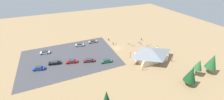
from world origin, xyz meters
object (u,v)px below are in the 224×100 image
object	(u,v)px
bicycle_white_yard_front	(129,44)
car_silver_front_row	(80,45)
bicycle_teal_mid_cluster	(139,42)
car_blue_aisle_side	(39,68)
bicycle_blue_lone_west	(133,46)
bike_pavilion	(151,54)
bicycle_red_trailside	(141,44)
pine_far_east	(191,74)
visitor_at_bikes	(141,39)
pine_east	(199,65)
car_maroon_back_corner	(89,60)
bicycle_orange_yard_right	(151,45)
pine_west	(107,98)
lot_sign	(116,45)
car_red_inner_stall	(72,61)
car_tan_second_row	(93,41)
visitor_near_lot	(113,43)
car_white_mid_lot	(45,52)
car_black_far_end	(55,63)
car_green_end_stall	(106,61)
trash_bin	(108,39)
pine_midwest	(212,61)
bicycle_purple_yard_center	(147,48)
bicycle_green_by_bin	(148,45)

from	to	relation	value
bicycle_white_yard_front	car_silver_front_row	world-z (taller)	car_silver_front_row
bicycle_teal_mid_cluster	car_blue_aisle_side	world-z (taller)	car_blue_aisle_side
bicycle_blue_lone_west	car_blue_aisle_side	bearing A→B (deg)	2.91
bike_pavilion	car_blue_aisle_side	bearing A→B (deg)	-14.55
bicycle_red_trailside	car_silver_front_row	xyz separation A→B (m)	(29.67, -11.56, 0.38)
pine_far_east	visitor_at_bikes	xyz separation A→B (m)	(-5.24, -36.11, -3.68)
pine_east	bicycle_red_trailside	bearing A→B (deg)	-80.60
pine_east	car_maroon_back_corner	world-z (taller)	pine_east
bicycle_white_yard_front	car_silver_front_row	xyz separation A→B (m)	(24.03, -8.68, 0.38)
bicycle_orange_yard_right	pine_west	bearing A→B (deg)	37.84
car_blue_aisle_side	lot_sign	bearing A→B (deg)	-172.09
lot_sign	pine_west	world-z (taller)	pine_west
bicycle_orange_yard_right	bicycle_red_trailside	distance (m)	4.95
lot_sign	bicycle_orange_yard_right	size ratio (longest dim) A/B	1.61
lot_sign	car_silver_front_row	size ratio (longest dim) A/B	0.49
car_red_inner_stall	car_tan_second_row	distance (m)	20.11
bicycle_red_trailside	visitor_near_lot	bearing A→B (deg)	-23.99
car_tan_second_row	car_maroon_back_corner	size ratio (longest dim) A/B	0.95
car_blue_aisle_side	car_tan_second_row	bearing A→B (deg)	-150.91
car_silver_front_row	car_maroon_back_corner	world-z (taller)	car_silver_front_row
car_white_mid_lot	visitor_at_bikes	xyz separation A→B (m)	(-49.54, 5.63, 0.17)
pine_west	bicycle_red_trailside	world-z (taller)	pine_west
bicycle_orange_yard_right	bicycle_red_trailside	world-z (taller)	bicycle_red_trailside
car_black_far_end	car_silver_front_row	xyz separation A→B (m)	(-12.95, -11.75, 0.00)
pine_east	car_green_end_stall	xyz separation A→B (m)	(27.19, -21.07, -4.09)
trash_bin	bicycle_teal_mid_cluster	xyz separation A→B (m)	(-13.93, 9.77, -0.10)
car_green_end_stall	visitor_near_lot	world-z (taller)	visitor_near_lot
bicycle_teal_mid_cluster	visitor_near_lot	distance (m)	14.31
pine_midwest	bicycle_orange_yard_right	xyz separation A→B (m)	(6.23, -27.03, -4.89)
bicycle_teal_mid_cluster	visitor_near_lot	xyz separation A→B (m)	(13.85, -3.59, 0.51)
pine_east	bicycle_purple_yard_center	world-z (taller)	pine_east
bike_pavilion	pine_east	world-z (taller)	pine_east
bicycle_teal_mid_cluster	visitor_at_bikes	bearing A→B (deg)	-138.38
bicycle_purple_yard_center	bicycle_blue_lone_west	bearing A→B (deg)	-41.98
bicycle_white_yard_front	bicycle_purple_yard_center	xyz separation A→B (m)	(-6.18, 7.01, 0.01)
bike_pavilion	pine_east	xyz separation A→B (m)	(-8.80, 15.28, 1.77)
pine_west	visitor_near_lot	size ratio (longest dim) A/B	4.75
pine_midwest	bicycle_teal_mid_cluster	size ratio (longest dim) A/B	6.43
car_black_far_end	bicycle_teal_mid_cluster	bearing A→B (deg)	-176.64
bicycle_purple_yard_center	car_red_inner_stall	bearing A→B (deg)	-3.29
lot_sign	bicycle_blue_lone_west	xyz separation A→B (m)	(-8.45, 2.71, -1.05)
car_tan_second_row	car_maroon_back_corner	distance (m)	18.18
bike_pavilion	trash_bin	xyz separation A→B (m)	(9.37, -25.49, -2.62)
trash_bin	car_red_inner_stall	size ratio (longest dim) A/B	0.19
car_red_inner_stall	pine_west	bearing A→B (deg)	99.86
pine_far_east	car_tan_second_row	distance (m)	48.67
bicycle_purple_yard_center	car_black_far_end	distance (m)	43.34
car_red_inner_stall	car_green_end_stall	bearing A→B (deg)	157.67
bicycle_green_by_bin	car_white_mid_lot	bearing A→B (deg)	-14.87
bicycle_white_yard_front	car_tan_second_row	distance (m)	19.43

